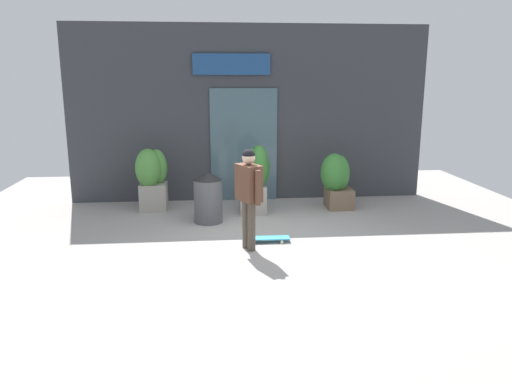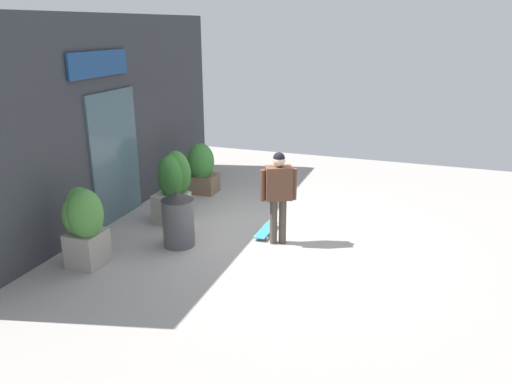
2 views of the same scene
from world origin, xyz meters
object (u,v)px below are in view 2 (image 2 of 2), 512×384
Objects in this scene: skateboard at (266,230)px; planter_box_right at (83,221)px; skateboarder at (279,189)px; planter_box_mid at (173,183)px; planter_box_left at (202,166)px; trash_bin at (178,219)px.

skateboard is 3.22m from planter_box_right.
skateboard is at bearing 18.68° from skateboarder.
planter_box_left is at bearing 7.17° from planter_box_mid.
trash_bin is (1.16, -1.03, -0.26)m from planter_box_right.
planter_box_right is at bearing 176.75° from planter_box_left.
skateboard is 0.58× the size of planter_box_mid.
skateboarder is 1.40× the size of planter_box_left.
planter_box_left is 3.88m from planter_box_right.
planter_box_left reaches higher than skateboard.
skateboarder is 3.21m from planter_box_right.
planter_box_mid reaches higher than trash_bin.
skateboarder reaches higher than planter_box_right.
skateboarder is at bearing -55.34° from planter_box_right.
planter_box_left is at bearing 16.74° from trash_bin.
skateboard is (0.32, 0.33, -0.94)m from skateboarder.
planter_box_mid reaches higher than planter_box_left.
skateboarder is at bearing -67.68° from trash_bin.
planter_box_mid is (2.12, -0.44, 0.04)m from planter_box_right.
planter_box_left is (2.05, 2.41, -0.37)m from skateboarder.
skateboarder is 1.17× the size of planter_box_mid.
planter_box_left reaches higher than trash_bin.
planter_box_mid is at bearing 55.16° from skateboarder.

